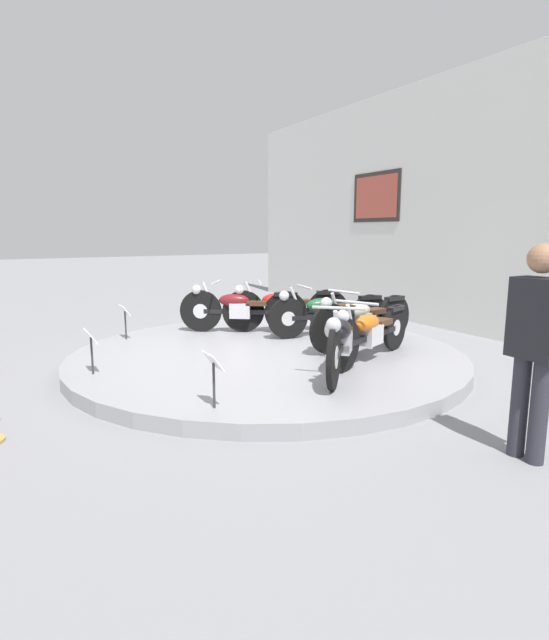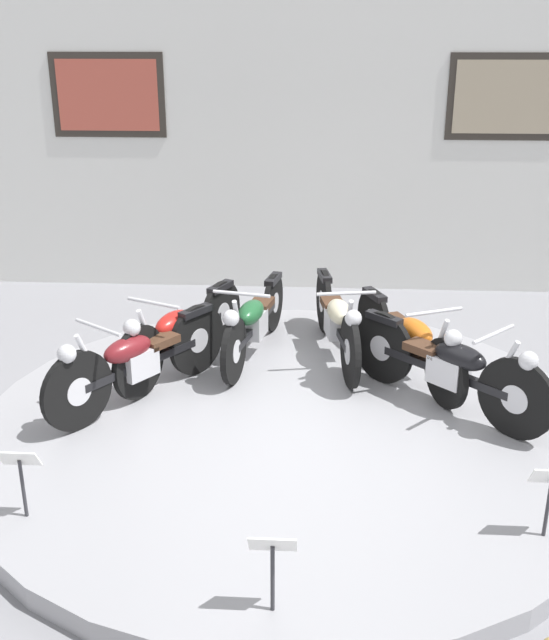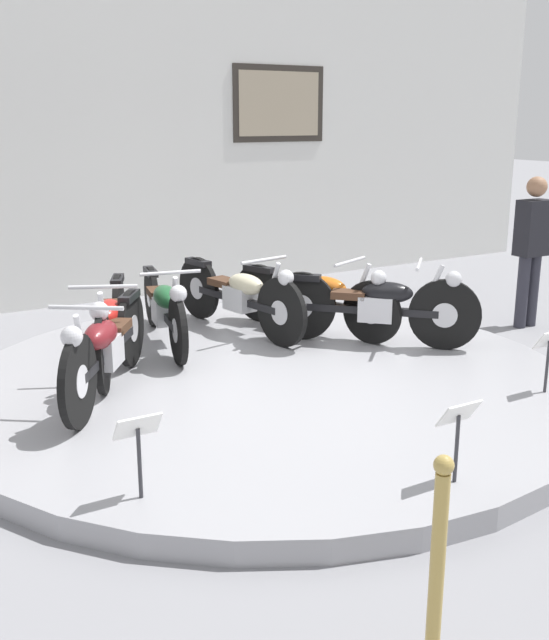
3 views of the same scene
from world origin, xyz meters
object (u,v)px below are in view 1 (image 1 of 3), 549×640
at_px(motorcycle_orange, 370,331).
at_px(motorcycle_cream, 362,318).
at_px(motorcycle_maroon, 240,308).
at_px(motorcycle_green, 327,312).
at_px(info_placard_front_left, 125,315).
at_px(info_placard_front_right, 214,368).
at_px(motorcycle_red, 283,307).
at_px(visitor_standing, 535,341).
at_px(info_placard_front_centre, 91,342).
at_px(motorcycle_black, 342,338).

bearing_deg(motorcycle_orange, motorcycle_cream, 148.76).
bearing_deg(motorcycle_maroon, motorcycle_green, 48.60).
distance_m(motorcycle_cream, info_placard_front_left, 3.42).
xyz_separation_m(motorcycle_orange, info_placard_front_left, (-2.73, -2.33, -0.01)).
height_order(motorcycle_green, info_placard_front_left, motorcycle_green).
distance_m(motorcycle_maroon, info_placard_front_left, 1.74).
distance_m(motorcycle_green, info_placard_front_right, 3.42).
bearing_deg(motorcycle_cream, motorcycle_green, -179.79).
xyz_separation_m(motorcycle_maroon, motorcycle_red, (0.25, 0.63, -0.00)).
relative_size(motorcycle_maroon, motorcycle_green, 0.87).
bearing_deg(motorcycle_cream, info_placard_front_right, -64.97).
height_order(motorcycle_maroon, motorcycle_green, motorcycle_maroon).
relative_size(motorcycle_red, info_placard_front_right, 3.63).
xyz_separation_m(motorcycle_maroon, visitor_standing, (4.80, 0.11, 0.38)).
distance_m(info_placard_front_left, info_placard_front_centre, 1.84).
distance_m(motorcycle_maroon, motorcycle_red, 0.68).
bearing_deg(motorcycle_orange, motorcycle_black, -67.60).
height_order(motorcycle_maroon, info_placard_front_left, motorcycle_maroon).
bearing_deg(motorcycle_orange, visitor_standing, -11.94).
height_order(motorcycle_orange, info_placard_front_left, motorcycle_orange).
bearing_deg(motorcycle_black, visitor_standing, 2.87).
bearing_deg(motorcycle_black, motorcycle_red, 165.07).
height_order(motorcycle_cream, info_placard_front_left, motorcycle_cream).
bearing_deg(info_placard_front_centre, motorcycle_orange, 71.16).
bearing_deg(info_placard_front_left, info_placard_front_right, 0.00).
relative_size(motorcycle_orange, info_placard_front_left, 3.56).
relative_size(info_placard_front_left, info_placard_front_centre, 1.00).
bearing_deg(info_placard_front_left, motorcycle_green, 64.98).
xyz_separation_m(motorcycle_cream, motorcycle_orange, (0.65, -0.39, -0.02)).
height_order(motorcycle_maroon, motorcycle_black, same).
bearing_deg(motorcycle_orange, info_placard_front_left, -139.51).
height_order(motorcycle_cream, visitor_standing, visitor_standing).
distance_m(info_placard_front_centre, info_placard_front_right, 1.84).
relative_size(motorcycle_maroon, info_placard_front_centre, 3.27).
relative_size(motorcycle_green, motorcycle_cream, 0.97).
xyz_separation_m(motorcycle_red, info_placard_front_centre, (1.05, -3.09, -0.03)).
height_order(info_placard_front_right, visitor_standing, visitor_standing).
bearing_deg(motorcycle_maroon, motorcycle_red, 68.23).
height_order(info_placard_front_centre, visitor_standing, visitor_standing).
height_order(motorcycle_black, visitor_standing, visitor_standing).
bearing_deg(motorcycle_maroon, info_placard_front_centre, -61.99).
distance_m(motorcycle_cream, motorcycle_orange, 0.76).
xyz_separation_m(motorcycle_cream, info_placard_front_left, (-2.08, -2.72, -0.03)).
height_order(motorcycle_orange, motorcycle_black, motorcycle_black).
distance_m(motorcycle_black, info_placard_front_left, 3.44).
distance_m(info_placard_front_left, visitor_standing, 5.49).
bearing_deg(motorcycle_orange, motorcycle_maroon, -165.02).
bearing_deg(info_placard_front_centre, visitor_standing, 36.31).
distance_m(motorcycle_green, visitor_standing, 4.02).
bearing_deg(info_placard_front_left, visitor_standing, 19.31).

